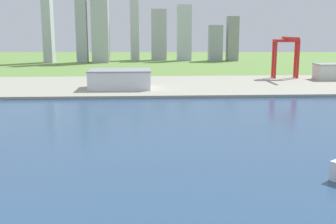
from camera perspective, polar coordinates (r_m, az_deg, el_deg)
ground_plane at (r=209.73m, az=3.01°, el=-3.52°), size 2400.00×2400.00×0.00m
water_bay at (r=152.90m, az=5.41°, el=-9.20°), size 840.00×360.00×0.15m
industrial_pier at (r=395.71m, az=0.11°, el=3.65°), size 840.00×140.00×2.50m
port_crane_red at (r=459.31m, az=15.89°, el=8.36°), size 26.57×46.56×43.27m
warehouse_main at (r=369.31m, az=-6.56°, el=4.51°), size 54.01×35.49×16.32m
distant_skyline at (r=715.07m, az=-4.87°, el=11.24°), size 323.18×71.84×141.00m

